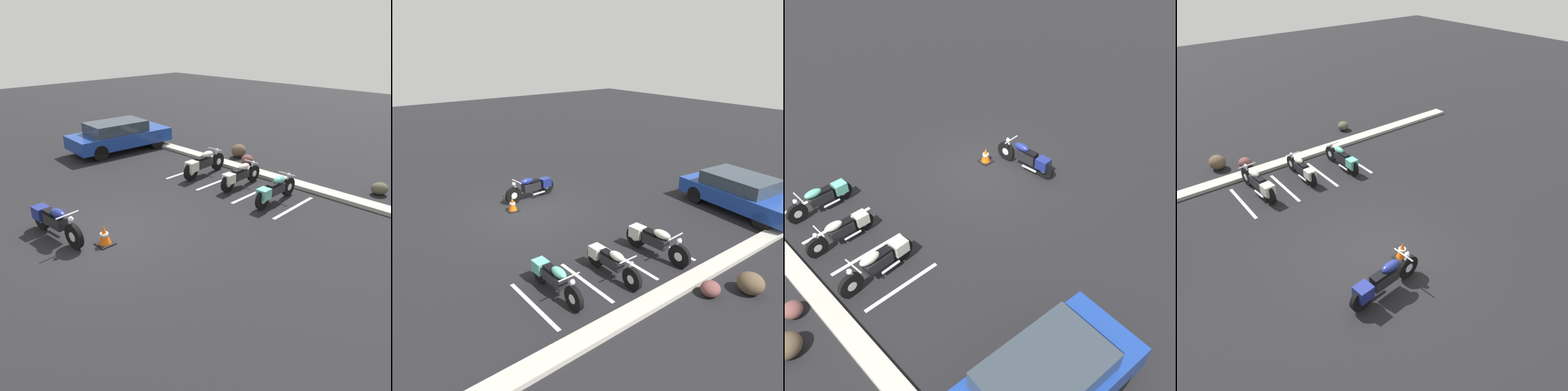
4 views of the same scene
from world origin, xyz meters
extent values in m
plane|color=black|center=(0.00, 0.00, 0.00)|extent=(60.00, 60.00, 0.00)
cylinder|color=black|center=(0.08, -0.92, 0.32)|extent=(0.65, 0.16, 0.64)
cylinder|color=silver|center=(0.08, -0.92, 0.32)|extent=(0.25, 0.14, 0.24)
cylinder|color=black|center=(-1.42, -1.03, 0.32)|extent=(0.65, 0.16, 0.64)
cylinder|color=silver|center=(-1.42, -1.03, 0.32)|extent=(0.25, 0.14, 0.24)
cube|color=black|center=(-0.72, -0.98, 0.47)|extent=(0.76, 0.33, 0.29)
ellipsoid|color=navy|center=(-0.53, -0.97, 0.73)|extent=(0.56, 0.29, 0.23)
cube|color=black|center=(-0.89, -0.99, 0.66)|extent=(0.44, 0.26, 0.08)
cube|color=navy|center=(-1.38, -1.03, 0.50)|extent=(0.41, 0.38, 0.33)
cylinder|color=silver|center=(-0.04, -0.93, 0.57)|extent=(0.26, 0.08, 0.52)
cylinder|color=silver|center=(-0.10, -0.94, 0.83)|extent=(0.08, 0.60, 0.03)
sphere|color=silver|center=(0.03, -0.93, 0.75)|extent=(0.14, 0.14, 0.14)
cylinder|color=silver|center=(-0.97, -0.86, 0.18)|extent=(0.54, 0.11, 0.07)
cylinder|color=black|center=(-1.29, 5.75, 0.32)|extent=(0.16, 0.65, 0.65)
cylinder|color=silver|center=(-1.29, 5.75, 0.32)|extent=(0.14, 0.25, 0.25)
cylinder|color=black|center=(-1.18, 4.23, 0.32)|extent=(0.16, 0.65, 0.65)
cylinder|color=silver|center=(-1.18, 4.23, 0.32)|extent=(0.14, 0.25, 0.25)
cube|color=black|center=(-1.23, 4.94, 0.47)|extent=(0.33, 0.76, 0.29)
ellipsoid|color=beige|center=(-1.25, 5.14, 0.73)|extent=(0.29, 0.57, 0.24)
cube|color=black|center=(-1.22, 4.78, 0.67)|extent=(0.27, 0.45, 0.08)
cube|color=beige|center=(-1.19, 4.28, 0.50)|extent=(0.38, 0.42, 0.33)
cylinder|color=silver|center=(-1.28, 5.63, 0.58)|extent=(0.08, 0.26, 0.52)
cylinder|color=silver|center=(-1.28, 5.57, 0.83)|extent=(0.61, 0.08, 0.04)
sphere|color=silver|center=(-1.29, 5.70, 0.75)|extent=(0.14, 0.14, 0.14)
cylinder|color=silver|center=(-1.35, 4.69, 0.18)|extent=(0.11, 0.54, 0.07)
cylinder|color=black|center=(0.40, 5.70, 0.29)|extent=(0.11, 0.58, 0.58)
cylinder|color=silver|center=(0.40, 5.70, 0.29)|extent=(0.11, 0.22, 0.22)
cylinder|color=black|center=(0.41, 4.33, 0.29)|extent=(0.11, 0.58, 0.58)
cylinder|color=silver|center=(0.41, 4.33, 0.29)|extent=(0.11, 0.22, 0.22)
cube|color=black|center=(0.41, 4.97, 0.42)|extent=(0.25, 0.67, 0.27)
ellipsoid|color=beige|center=(0.41, 5.15, 0.66)|extent=(0.23, 0.50, 0.21)
cube|color=black|center=(0.41, 4.82, 0.60)|extent=(0.21, 0.39, 0.07)
cube|color=beige|center=(0.41, 4.38, 0.45)|extent=(0.32, 0.36, 0.30)
cylinder|color=silver|center=(0.41, 5.60, 0.52)|extent=(0.05, 0.23, 0.47)
cylinder|color=silver|center=(0.41, 5.54, 0.75)|extent=(0.55, 0.03, 0.03)
sphere|color=silver|center=(0.41, 5.66, 0.68)|extent=(0.12, 0.12, 0.12)
cylinder|color=silver|center=(0.29, 4.75, 0.16)|extent=(0.06, 0.49, 0.06)
cylinder|color=black|center=(1.96, 5.46, 0.30)|extent=(0.12, 0.60, 0.60)
cylinder|color=silver|center=(1.96, 5.46, 0.30)|extent=(0.12, 0.23, 0.23)
cylinder|color=black|center=(1.97, 4.05, 0.30)|extent=(0.12, 0.60, 0.60)
cylinder|color=silver|center=(1.97, 4.05, 0.30)|extent=(0.12, 0.23, 0.23)
cube|color=black|center=(1.96, 4.71, 0.44)|extent=(0.26, 0.69, 0.27)
ellipsoid|color=#59B29E|center=(1.96, 4.89, 0.68)|extent=(0.24, 0.51, 0.22)
cube|color=black|center=(1.97, 4.56, 0.62)|extent=(0.22, 0.40, 0.07)
cube|color=#59B29E|center=(1.97, 4.10, 0.46)|extent=(0.33, 0.37, 0.31)
cylinder|color=silver|center=(1.96, 5.35, 0.54)|extent=(0.06, 0.24, 0.48)
cylinder|color=silver|center=(1.96, 5.30, 0.77)|extent=(0.56, 0.04, 0.03)
sphere|color=silver|center=(1.96, 5.41, 0.70)|extent=(0.13, 0.13, 0.13)
cylinder|color=silver|center=(1.84, 4.48, 0.16)|extent=(0.07, 0.50, 0.06)
cylinder|color=black|center=(-6.68, 6.09, 0.32)|extent=(0.27, 0.66, 0.64)
cylinder|color=black|center=(-5.10, 5.96, 0.32)|extent=(0.27, 0.66, 0.64)
cylinder|color=black|center=(-6.90, 3.35, 0.32)|extent=(0.27, 0.66, 0.64)
cylinder|color=black|center=(-5.33, 3.22, 0.32)|extent=(0.27, 0.66, 0.64)
cube|color=navy|center=(-6.00, 4.65, 0.56)|extent=(2.15, 4.43, 0.55)
cube|color=#2D3842|center=(-6.02, 4.50, 1.06)|extent=(1.71, 2.52, 0.45)
cube|color=#A8A399|center=(0.00, 6.40, 0.06)|extent=(18.00, 0.50, 0.12)
ellipsoid|color=#4A4736|center=(3.99, 7.60, 0.20)|extent=(0.70, 0.70, 0.39)
ellipsoid|color=brown|center=(-0.87, 7.03, 0.19)|extent=(0.64, 0.64, 0.38)
ellipsoid|color=brown|center=(-1.71, 7.54, 0.27)|extent=(0.67, 0.72, 0.53)
cube|color=black|center=(0.44, -0.33, 0.01)|extent=(0.40, 0.40, 0.03)
cone|color=#EA590F|center=(0.44, -0.33, 0.25)|extent=(0.32, 0.32, 0.50)
cylinder|color=white|center=(0.44, -0.33, 0.28)|extent=(0.20, 0.20, 0.06)
cube|color=white|center=(-1.91, 4.78, 0.00)|extent=(0.10, 2.10, 0.00)
cube|color=white|center=(-0.41, 4.78, 0.00)|extent=(0.10, 2.10, 0.00)
cube|color=white|center=(1.10, 4.78, 0.00)|extent=(0.10, 2.10, 0.00)
cube|color=white|center=(2.60, 4.78, 0.00)|extent=(0.10, 2.10, 0.00)
camera|label=1|loc=(7.72, -4.53, 4.80)|focal=35.00mm
camera|label=2|loc=(6.03, 11.16, 5.51)|focal=35.00mm
camera|label=3|loc=(-8.33, 8.35, 8.66)|focal=42.00mm
camera|label=4|loc=(-4.88, -5.83, 7.01)|focal=35.00mm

